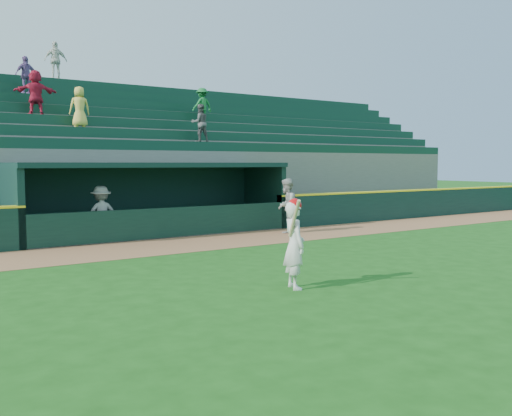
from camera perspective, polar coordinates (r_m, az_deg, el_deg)
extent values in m
plane|color=#174D13|center=(13.41, 3.93, -5.99)|extent=(120.00, 120.00, 0.00)
cube|color=#95603B|center=(17.45, -6.21, -3.54)|extent=(40.00, 3.00, 0.01)
cube|color=black|center=(26.60, 15.77, 0.37)|extent=(15.50, 0.30, 1.20)
cube|color=yellow|center=(26.56, 15.80, 1.72)|extent=(15.50, 0.32, 0.06)
imported|color=#A4A49F|center=(19.95, 3.08, 0.22)|extent=(1.17, 1.10, 1.91)
imported|color=#979792|center=(18.47, -15.22, -0.53)|extent=(1.15, 0.69, 1.74)
cube|color=#63635F|center=(19.94, -10.07, -2.54)|extent=(9.00, 2.60, 0.04)
cube|color=black|center=(18.39, -23.25, 0.12)|extent=(0.20, 2.60, 2.30)
cube|color=black|center=(22.15, 0.76, 1.17)|extent=(0.20, 2.60, 2.30)
cube|color=black|center=(21.02, -11.60, 0.89)|extent=(9.40, 0.20, 2.30)
cube|color=black|center=(19.79, -10.17, 4.26)|extent=(9.40, 2.80, 0.16)
cube|color=black|center=(18.79, -8.53, -1.47)|extent=(9.00, 0.16, 1.00)
cube|color=brown|center=(20.63, -11.01, -1.67)|extent=(8.40, 0.45, 0.10)
cube|color=slate|center=(21.48, -12.17, 1.78)|extent=(34.00, 0.85, 2.91)
cube|color=#0F3828|center=(21.36, -12.12, 6.15)|extent=(34.00, 0.60, 0.36)
cube|color=slate|center=(22.26, -13.02, 2.43)|extent=(34.00, 0.85, 3.36)
cube|color=#0F3828|center=(22.16, -12.99, 7.24)|extent=(34.00, 0.60, 0.36)
cube|color=slate|center=(23.04, -13.82, 3.04)|extent=(34.00, 0.85, 3.81)
cube|color=#0F3828|center=(22.98, -13.81, 8.24)|extent=(34.00, 0.60, 0.36)
cube|color=slate|center=(23.83, -14.57, 3.62)|extent=(34.00, 0.85, 4.26)
cube|color=#0F3828|center=(23.80, -14.58, 9.18)|extent=(34.00, 0.60, 0.36)
cube|color=slate|center=(24.63, -15.26, 4.15)|extent=(34.00, 0.85, 4.71)
cube|color=#0F3828|center=(24.64, -15.29, 10.05)|extent=(34.00, 0.60, 0.36)
cube|color=slate|center=(25.43, -15.92, 4.65)|extent=(34.00, 0.85, 5.16)
cube|color=#0F3828|center=(25.49, -15.97, 10.87)|extent=(34.00, 0.60, 0.36)
cube|color=slate|center=(26.24, -16.54, 5.12)|extent=(34.00, 0.85, 5.61)
cube|color=#0F3828|center=(26.34, -16.60, 11.63)|extent=(34.00, 0.60, 0.36)
cube|color=slate|center=(26.79, -16.92, 5.09)|extent=(34.50, 0.30, 5.61)
imported|color=silver|center=(26.13, -19.39, 13.76)|extent=(0.94, 0.43, 1.57)
imported|color=#B71C38|center=(22.19, -21.18, 10.73)|extent=(1.52, 0.66, 1.58)
imported|color=#505050|center=(22.64, -5.63, 8.45)|extent=(0.79, 0.65, 1.47)
imported|color=#176A2E|center=(24.71, -5.40, 10.19)|extent=(0.99, 0.64, 1.46)
imported|color=#DCC34D|center=(21.68, -17.24, 9.62)|extent=(0.76, 0.53, 1.46)
imported|color=#7B5796|center=(23.96, -22.01, 12.22)|extent=(0.90, 0.54, 1.44)
imported|color=silver|center=(11.10, 3.86, -3.74)|extent=(0.57, 0.71, 1.70)
sphere|color=red|center=(11.02, 3.88, 0.28)|extent=(0.27, 0.27, 0.27)
cylinder|color=tan|center=(10.75, 3.86, -1.05)|extent=(0.22, 0.51, 0.76)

